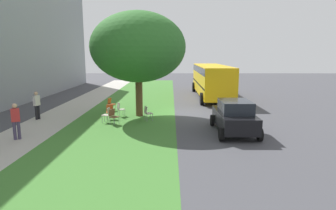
{
  "coord_description": "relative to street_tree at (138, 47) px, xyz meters",
  "views": [
    {
      "loc": [
        -18.35,
        0.47,
        3.88
      ],
      "look_at": [
        -1.63,
        0.64,
        0.86
      ],
      "focal_mm": 30.23,
      "sensor_mm": 36.0,
      "label": 1
    }
  ],
  "objects": [
    {
      "name": "chair_0",
      "position": [
        -2.31,
        1.2,
        -3.77
      ],
      "size": [
        0.58,
        0.58,
        0.88
      ],
      "color": "brown",
      "rests_on": "ground"
    },
    {
      "name": "sidewalk_strip",
      "position": [
        0.7,
        5.13,
        -4.29
      ],
      "size": [
        48.0,
        2.8,
        0.01
      ],
      "primitive_type": "cube",
      "color": "#ADA89E",
      "rests_on": "ground"
    },
    {
      "name": "pedestrian_1",
      "position": [
        -1.08,
        6.02,
        -3.37
      ],
      "size": [
        0.41,
        0.32,
        1.69
      ],
      "color": "black",
      "rests_on": "ground"
    },
    {
      "name": "ground",
      "position": [
        0.7,
        -2.47,
        -4.29
      ],
      "size": [
        80.0,
        80.0,
        0.0
      ],
      "primitive_type": "plane",
      "color": "#424247"
    },
    {
      "name": "chair_3",
      "position": [
        1.66,
        2.16,
        -3.77
      ],
      "size": [
        0.53,
        0.54,
        0.88
      ],
      "color": "#C64C1E",
      "rests_on": "ground"
    },
    {
      "name": "street_tree",
      "position": [
        0.0,
        0.0,
        0.0
      ],
      "size": [
        5.83,
        5.83,
        6.46
      ],
      "color": "brown",
      "rests_on": "ground"
    },
    {
      "name": "parked_car",
      "position": [
        -3.93,
        -5.16,
        -3.46
      ],
      "size": [
        3.7,
        1.92,
        1.65
      ],
      "color": "black",
      "rests_on": "ground"
    },
    {
      "name": "chair_4",
      "position": [
        -1.41,
        -0.63,
        -3.77
      ],
      "size": [
        0.55,
        0.56,
        0.88
      ],
      "color": "#ADA393",
      "rests_on": "ground"
    },
    {
      "name": "pedestrian_0",
      "position": [
        -5.16,
        5.07,
        -3.37
      ],
      "size": [
        0.35,
        0.41,
        1.69
      ],
      "color": "#3F3851",
      "rests_on": "ground"
    },
    {
      "name": "school_bus",
      "position": [
        7.92,
        -5.68,
        -2.53
      ],
      "size": [
        10.4,
        2.8,
        2.88
      ],
      "color": "yellow",
      "rests_on": "ground"
    },
    {
      "name": "chair_5",
      "position": [
        -1.87,
        1.64,
        -3.77
      ],
      "size": [
        0.47,
        0.48,
        0.88
      ],
      "color": "#ADA393",
      "rests_on": "ground"
    },
    {
      "name": "chair_2",
      "position": [
        -0.96,
        1.68,
        -3.77
      ],
      "size": [
        0.5,
        0.49,
        0.88
      ],
      "color": "#C64C1E",
      "rests_on": "ground"
    },
    {
      "name": "chair_1",
      "position": [
        -0.23,
        1.18,
        -3.77
      ],
      "size": [
        0.56,
        0.57,
        0.88
      ],
      "color": "#ADA393",
      "rests_on": "ground"
    },
    {
      "name": "grass_verge",
      "position": [
        0.7,
        0.73,
        -4.29
      ],
      "size": [
        48.0,
        6.0,
        0.01
      ],
      "primitive_type": "cube",
      "color": "#3D752D",
      "rests_on": "ground"
    }
  ]
}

